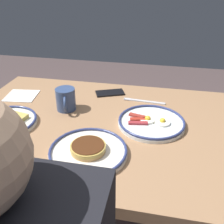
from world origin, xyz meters
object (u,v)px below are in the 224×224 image
object	(u,v)px
plate_far_companion	(88,151)
cell_phone	(110,93)
plate_near_main	(151,122)
fork_near	(144,101)
plate_center_pancakes	(5,122)
paper_napkin	(22,96)
coffee_mug	(66,99)

from	to	relation	value
plate_far_companion	cell_phone	distance (m)	0.50
plate_near_main	fork_near	distance (m)	0.21
plate_center_pancakes	paper_napkin	xyz separation A→B (m)	(0.07, -0.26, -0.01)
cell_phone	fork_near	xyz separation A→B (m)	(-0.18, 0.06, -0.00)
plate_far_companion	coffee_mug	size ratio (longest dim) A/B	2.29
plate_far_companion	paper_napkin	size ratio (longest dim) A/B	1.84
plate_near_main	coffee_mug	distance (m)	0.40
coffee_mug	fork_near	distance (m)	0.38
plate_far_companion	paper_napkin	bearing A→B (deg)	-39.54
coffee_mug	paper_napkin	size ratio (longest dim) A/B	0.80
plate_far_companion	coffee_mug	bearing A→B (deg)	-57.30
plate_near_main	coffee_mug	size ratio (longest dim) A/B	2.30
coffee_mug	paper_napkin	bearing A→B (deg)	-17.82
paper_napkin	coffee_mug	bearing A→B (deg)	162.18
fork_near	paper_napkin	bearing A→B (deg)	5.61
coffee_mug	cell_phone	size ratio (longest dim) A/B	0.84
coffee_mug	cell_phone	bearing A→B (deg)	-127.59
plate_center_pancakes	cell_phone	xyz separation A→B (m)	(-0.36, -0.38, -0.01)
paper_napkin	fork_near	distance (m)	0.62
plate_near_main	fork_near	bearing A→B (deg)	-76.31
plate_near_main	fork_near	world-z (taller)	plate_near_main
cell_phone	paper_napkin	xyz separation A→B (m)	(0.43, 0.12, -0.00)
plate_near_main	cell_phone	size ratio (longest dim) A/B	1.92
plate_near_main	paper_napkin	distance (m)	0.68
plate_near_main	plate_far_companion	bearing A→B (deg)	50.00
plate_center_pancakes	coffee_mug	distance (m)	0.27
plate_far_companion	paper_napkin	world-z (taller)	plate_far_companion
plate_center_pancakes	plate_near_main	bearing A→B (deg)	-168.52
plate_center_pancakes	cell_phone	size ratio (longest dim) A/B	1.79
cell_phone	plate_far_companion	bearing A→B (deg)	70.48
plate_center_pancakes	coffee_mug	xyz separation A→B (m)	(-0.20, -0.17, 0.04)
plate_far_companion	cell_phone	size ratio (longest dim) A/B	1.91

